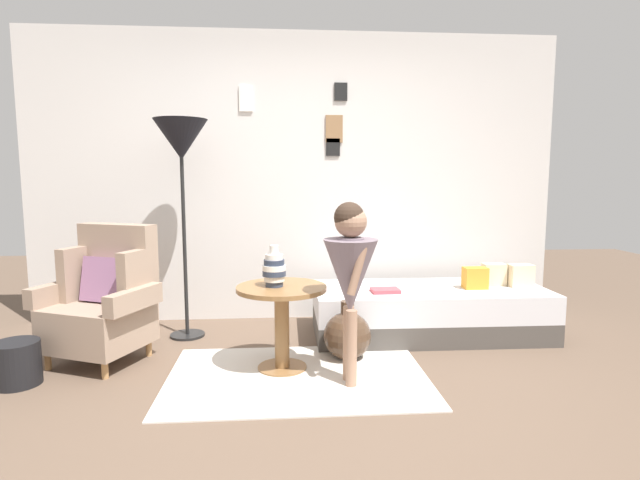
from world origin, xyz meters
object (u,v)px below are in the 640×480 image
side_table (282,309)px  demijohn_near (347,335)px  armchair (105,300)px  floor_lamp (181,147)px  book_on_daybed (385,291)px  daybed (429,311)px  vase_striped (274,269)px  magazine_basket (17,363)px  person_child (350,269)px

side_table → demijohn_near: 0.55m
armchair → floor_lamp: (0.48, 0.49, 1.11)m
demijohn_near → book_on_daybed: bearing=46.8°
armchair → demijohn_near: armchair is taller
floor_lamp → demijohn_near: (1.25, -0.63, -1.37)m
floor_lamp → side_table: bearing=-45.2°
side_table → book_on_daybed: side_table is taller
daybed → vase_striped: (-1.27, -0.68, 0.50)m
daybed → vase_striped: 1.52m
armchair → magazine_basket: armchair is taller
floor_lamp → demijohn_near: bearing=-26.6°
vase_striped → person_child: (0.47, -0.28, 0.05)m
side_table → vase_striped: (-0.05, -0.00, 0.28)m
floor_lamp → magazine_basket: size_ratio=6.30×
book_on_daybed → magazine_basket: size_ratio=0.79×
armchair → book_on_daybed: 2.10m
armchair → vase_striped: armchair is taller
floor_lamp → person_child: 1.80m
side_table → demijohn_near: size_ratio=1.43×
side_table → book_on_daybed: size_ratio=2.78×
side_table → magazine_basket: side_table is taller
side_table → vase_striped: size_ratio=2.20×
book_on_daybed → magazine_basket: 2.60m
demijohn_near → person_child: bearing=-95.6°
side_table → person_child: bearing=-33.2°
side_table → magazine_basket: size_ratio=2.18×
book_on_daybed → armchair: bearing=-173.4°
armchair → demijohn_near: bearing=-4.4°
floor_lamp → person_child: (1.21, -1.07, -0.80)m
magazine_basket → book_on_daybed: bearing=14.9°
book_on_daybed → person_child: bearing=-115.9°
floor_lamp → demijohn_near: floor_lamp is taller
vase_striped → magazine_basket: (-1.63, -0.12, -0.56)m
armchair → person_child: person_child is taller
daybed → book_on_daybed: bearing=-161.2°
daybed → magazine_basket: 3.01m
magazine_basket → vase_striped: bearing=4.4°
armchair → magazine_basket: 0.66m
armchair → vase_striped: (1.21, -0.30, 0.26)m
daybed → person_child: bearing=-130.0°
person_child → demijohn_near: (0.04, 0.44, -0.57)m
person_child → daybed: bearing=50.0°
book_on_daybed → magazine_basket: book_on_daybed is taller
armchair → daybed: size_ratio=0.51×
vase_striped → armchair: bearing=166.3°
armchair → floor_lamp: bearing=45.8°
side_table → demijohn_near: (0.47, 0.16, -0.24)m
vase_striped → daybed: bearing=28.0°
floor_lamp → book_on_daybed: 1.98m
person_child → demijohn_near: bearing=84.4°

